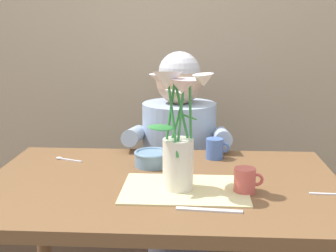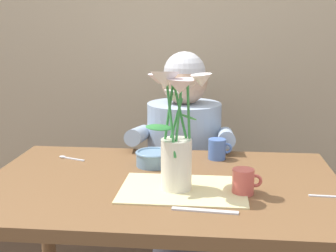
{
  "view_description": "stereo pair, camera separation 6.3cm",
  "coord_description": "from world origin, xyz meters",
  "px_view_note": "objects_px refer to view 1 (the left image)",
  "views": [
    {
      "loc": [
        0.11,
        -1.48,
        1.26
      ],
      "look_at": [
        0.02,
        0.05,
        0.92
      ],
      "focal_mm": 49.82,
      "sensor_mm": 36.0,
      "label": 1
    },
    {
      "loc": [
        0.17,
        -1.48,
        1.26
      ],
      "look_at": [
        0.02,
        0.05,
        0.92
      ],
      "focal_mm": 49.82,
      "sensor_mm": 36.0,
      "label": 2
    }
  ],
  "objects_px": {
    "flower_vase": "(178,128)",
    "coffee_cup": "(215,149)",
    "ceramic_bowl": "(152,158)",
    "ceramic_mug": "(245,180)",
    "seated_person": "(179,174)",
    "dinner_knife": "(209,210)"
  },
  "relations": [
    {
      "from": "coffee_cup",
      "to": "flower_vase",
      "type": "bearing_deg",
      "value": -109.63
    },
    {
      "from": "flower_vase",
      "to": "ceramic_mug",
      "type": "relative_size",
      "value": 4.14
    },
    {
      "from": "flower_vase",
      "to": "dinner_knife",
      "type": "xyz_separation_m",
      "value": [
        0.09,
        -0.16,
        -0.2
      ]
    },
    {
      "from": "seated_person",
      "to": "ceramic_bowl",
      "type": "height_order",
      "value": "seated_person"
    },
    {
      "from": "seated_person",
      "to": "coffee_cup",
      "type": "height_order",
      "value": "seated_person"
    },
    {
      "from": "ceramic_bowl",
      "to": "ceramic_mug",
      "type": "relative_size",
      "value": 1.46
    },
    {
      "from": "ceramic_bowl",
      "to": "ceramic_mug",
      "type": "distance_m",
      "value": 0.41
    },
    {
      "from": "coffee_cup",
      "to": "ceramic_mug",
      "type": "distance_m",
      "value": 0.38
    },
    {
      "from": "seated_person",
      "to": "dinner_knife",
      "type": "xyz_separation_m",
      "value": [
        0.12,
        -0.86,
        0.18
      ]
    },
    {
      "from": "dinner_knife",
      "to": "coffee_cup",
      "type": "relative_size",
      "value": 2.04
    },
    {
      "from": "ceramic_bowl",
      "to": "ceramic_mug",
      "type": "bearing_deg",
      "value": -39.44
    },
    {
      "from": "ceramic_bowl",
      "to": "coffee_cup",
      "type": "xyz_separation_m",
      "value": [
        0.24,
        0.11,
        0.01
      ]
    },
    {
      "from": "flower_vase",
      "to": "dinner_knife",
      "type": "relative_size",
      "value": 2.03
    },
    {
      "from": "coffee_cup",
      "to": "ceramic_mug",
      "type": "xyz_separation_m",
      "value": [
        0.08,
        -0.37,
        0.0
      ]
    },
    {
      "from": "seated_person",
      "to": "flower_vase",
      "type": "height_order",
      "value": "seated_person"
    },
    {
      "from": "seated_person",
      "to": "dinner_knife",
      "type": "height_order",
      "value": "seated_person"
    },
    {
      "from": "flower_vase",
      "to": "ceramic_bowl",
      "type": "xyz_separation_m",
      "value": [
        -0.11,
        0.25,
        -0.17
      ]
    },
    {
      "from": "seated_person",
      "to": "dinner_knife",
      "type": "distance_m",
      "value": 0.88
    },
    {
      "from": "flower_vase",
      "to": "coffee_cup",
      "type": "xyz_separation_m",
      "value": [
        0.13,
        0.36,
        -0.16
      ]
    },
    {
      "from": "ceramic_mug",
      "to": "dinner_knife",
      "type": "bearing_deg",
      "value": -127.21
    },
    {
      "from": "dinner_knife",
      "to": "flower_vase",
      "type": "bearing_deg",
      "value": 125.4
    },
    {
      "from": "flower_vase",
      "to": "ceramic_bowl",
      "type": "bearing_deg",
      "value": 112.76
    }
  ]
}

